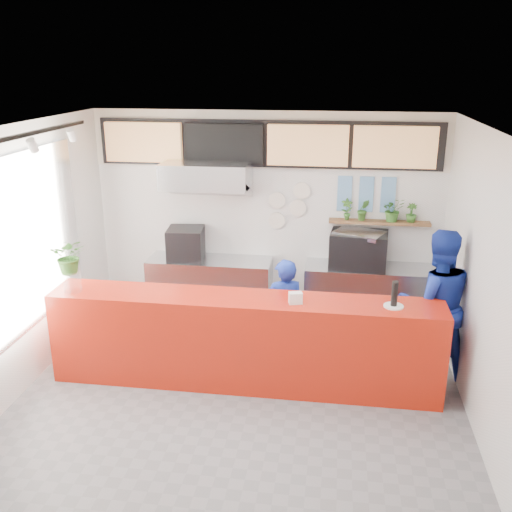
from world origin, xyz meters
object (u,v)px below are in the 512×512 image
Objects in this scene: service_counter at (244,341)px; staff_center at (284,313)px; espresso_machine at (359,250)px; staff_right at (435,305)px; panini_oven at (186,243)px; pepper_mill at (395,294)px.

staff_center reaches higher than service_counter.
service_counter is 0.67m from staff_center.
service_counter is 5.80× the size of espresso_machine.
staff_right is at bearing -50.81° from espresso_machine.
staff_right reaches higher than staff_center.
staff_center is 1.80m from staff_right.
panini_oven is (-1.15, 1.80, 0.58)m from service_counter.
panini_oven is 2.07m from staff_center.
espresso_machine is 2.76× the size of pepper_mill.
service_counter is 2.44× the size of staff_right.
service_counter is at bearing 179.20° from pepper_mill.
panini_oven is 2.48m from espresso_machine.
pepper_mill is (1.66, -0.02, 0.71)m from service_counter.
espresso_machine reaches higher than service_counter.
service_counter is 8.93× the size of panini_oven.
panini_oven is at bearing 122.53° from service_counter.
espresso_machine is at bearing 53.56° from service_counter.
staff_right reaches higher than panini_oven.
espresso_machine is at bearing 100.27° from pepper_mill.
staff_right is at bearing -26.77° from panini_oven.
service_counter is 2.32m from espresso_machine.
espresso_machine is at bearing -5.87° from panini_oven.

